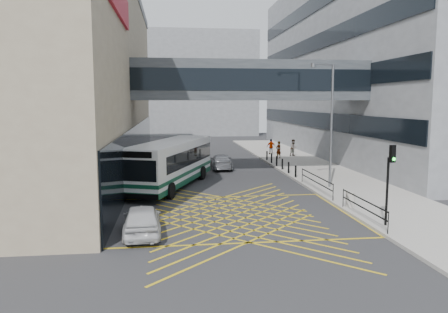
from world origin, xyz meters
name	(u,v)px	position (x,y,z in m)	size (l,w,h in m)	color
ground	(233,215)	(0.00, 0.00, 0.00)	(120.00, 120.00, 0.00)	#333335
building_right	(418,64)	(23.98, 24.00, 10.00)	(24.09, 44.00, 20.00)	gray
building_far	(176,85)	(-2.00, 60.00, 9.00)	(28.00, 16.00, 18.00)	gray
skybridge	(250,81)	(3.00, 12.00, 7.50)	(20.00, 4.10, 3.00)	#3D4248
pavement	(310,168)	(9.00, 15.00, 0.08)	(6.00, 54.00, 0.16)	#AEA9A0
box_junction	(233,215)	(0.00, 0.00, 0.00)	(12.00, 9.00, 0.01)	gold
bus	(172,162)	(-3.13, 8.33, 1.70)	(6.36, 11.53, 3.18)	silver
car_white	(142,219)	(-4.50, -2.81, 0.70)	(1.81, 4.42, 1.41)	silver
car_dark	(176,170)	(-2.77, 11.33, 0.69)	(1.71, 4.38, 1.37)	black
car_silver	(221,161)	(1.21, 15.87, 0.69)	(1.88, 4.44, 1.38)	gray
traffic_light	(390,173)	(6.75, -3.30, 2.62)	(0.30, 0.45, 3.78)	black
street_lamp	(329,118)	(7.31, 6.05, 4.82)	(1.82, 0.81, 8.17)	slate
litter_bin	(350,199)	(6.51, 0.39, 0.58)	(0.49, 0.49, 0.84)	#ADA89E
kerb_railings	(335,189)	(6.15, 1.78, 0.88)	(0.05, 12.54, 1.00)	black
bollards	(279,162)	(6.25, 15.00, 0.61)	(0.14, 10.14, 0.90)	black
pedestrian_a	(279,150)	(7.72, 21.20, 1.03)	(0.69, 0.49, 1.73)	gray
pedestrian_b	(294,148)	(9.73, 22.73, 1.04)	(0.86, 0.50, 1.76)	gray
pedestrian_c	(271,147)	(7.78, 24.78, 0.99)	(0.98, 0.47, 1.66)	gray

